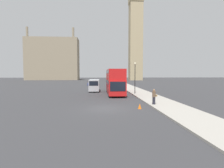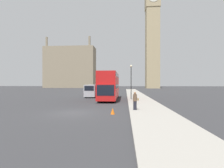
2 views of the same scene
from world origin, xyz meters
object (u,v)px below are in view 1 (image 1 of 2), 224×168
at_px(pedestrian, 154,97).
at_px(street_lamp, 135,73).
at_px(red_double_decker_bus, 115,80).
at_px(white_van, 94,85).
at_px(clock_tower, 136,19).
at_px(parked_sedan, 91,83).

xyz_separation_m(pedestrian, street_lamp, (-0.00, 10.92, 2.71)).
height_order(red_double_decker_bus, white_van, red_double_decker_bus).
bearing_deg(red_double_decker_bus, street_lamp, -13.15).
bearing_deg(street_lamp, clock_tower, 78.59).
distance_m(clock_tower, street_lamp, 75.29).
height_order(clock_tower, parked_sedan, clock_tower).
bearing_deg(white_van, clock_tower, 71.30).
xyz_separation_m(clock_tower, parked_sedan, (-22.56, -44.53, -33.11)).
bearing_deg(clock_tower, street_lamp, -101.41).
relative_size(white_van, street_lamp, 1.08).
xyz_separation_m(white_van, parked_sedan, (-1.62, 17.37, -0.60)).
height_order(clock_tower, red_double_decker_bus, clock_tower).
relative_size(red_double_decker_bus, parked_sedan, 2.50).
distance_m(red_double_decker_bus, street_lamp, 3.81).
bearing_deg(street_lamp, white_van, 141.69).
bearing_deg(parked_sedan, street_lamp, -68.94).
bearing_deg(street_lamp, parked_sedan, 111.06).
relative_size(clock_tower, pedestrian, 38.79).
bearing_deg(parked_sedan, white_van, -84.68).
bearing_deg(street_lamp, red_double_decker_bus, 166.85).
distance_m(street_lamp, parked_sedan, 24.96).
xyz_separation_m(red_double_decker_bus, pedestrian, (3.49, -11.73, -1.42)).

